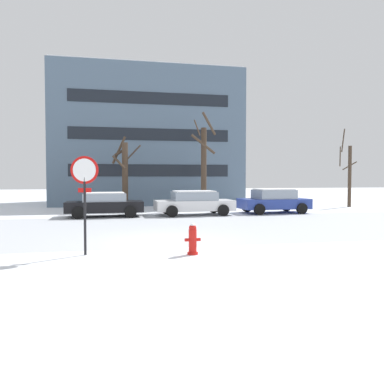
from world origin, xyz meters
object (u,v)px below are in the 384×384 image
Objects in this scene: fire_hydrant at (193,239)px; parked_car_blue at (274,201)px; parked_car_black at (105,204)px; parked_car_white at (194,202)px; stop_sign at (85,186)px.

parked_car_blue is at bearing 56.86° from fire_hydrant.
parked_car_black is 4.97m from parked_car_white.
stop_sign is at bearing -133.93° from parked_car_blue.
parked_car_white is (5.03, 10.09, -1.19)m from stop_sign.
parked_car_black is at bearing -178.79° from parked_car_blue.
parked_car_blue reaches higher than parked_car_white.
parked_car_blue reaches higher than parked_car_black.
stop_sign reaches higher than parked_car_blue.
fire_hydrant is (2.90, -0.49, -1.46)m from stop_sign.
stop_sign is at bearing -116.50° from parked_car_white.
fire_hydrant is at bearing -9.55° from stop_sign.
fire_hydrant is 12.99m from parked_car_blue.
parked_car_blue is (9.94, 0.21, 0.05)m from parked_car_black.
fire_hydrant is 0.19× the size of parked_car_white.
stop_sign is at bearing -90.36° from parked_car_black.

